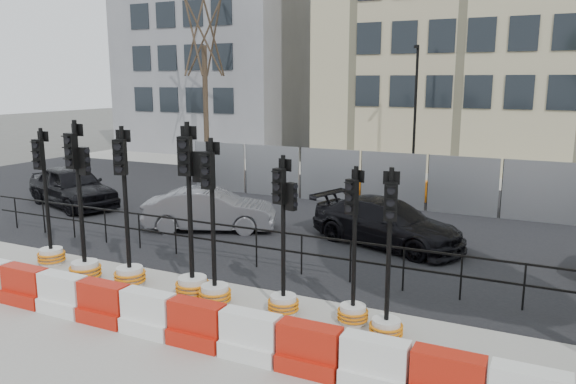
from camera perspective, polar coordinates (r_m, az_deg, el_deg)
The scene contains 21 objects.
ground at distance 12.83m, azimuth -5.82°, elevation -9.27°, with size 120.00×120.00×0.00m, color #51514C.
sidewalk_near at distance 10.60m, azimuth -14.58°, elevation -14.14°, with size 40.00×6.00×0.02m, color gray.
road at distance 18.88m, azimuth 5.34°, elevation -2.47°, with size 40.00×14.00×0.03m, color black.
sidewalk_far at distance 27.33m, azimuth 11.97°, elevation 1.63°, with size 40.00×4.00×0.02m, color gray.
building_grey at distance 38.16m, azimuth -6.77°, elevation 15.01°, with size 11.00×9.06×14.00m.
kerb_railing at distance 13.60m, azimuth -3.23°, elevation -4.98°, with size 18.00×0.04×1.00m.
heras_fencing at distance 21.40m, azimuth 6.69°, elevation 1.06°, with size 14.33×1.72×2.00m.
lamp_post_far at distance 25.89m, azimuth 12.79°, elevation 8.22°, with size 0.12×0.56×6.00m.
tree_bare_far at distance 31.08m, azimuth -8.55°, elevation 15.18°, with size 2.00×2.00×9.00m.
barrier_row at distance 10.60m, azimuth -13.97°, elevation -12.01°, with size 15.70×0.50×0.80m.
traffic_signal_a at distance 15.03m, azimuth -23.08°, elevation -4.27°, with size 0.67×0.67×3.38m.
traffic_signal_b at distance 13.53m, azimuth -20.09°, elevation -4.96°, with size 0.72×0.72×3.65m.
traffic_signal_c at distance 12.91m, azimuth -15.91°, elevation -6.10°, with size 0.70×0.70×3.55m.
traffic_signal_d at distance 11.89m, azimuth -9.75°, elevation -6.59°, with size 0.73×0.73×3.69m.
traffic_signal_e at distance 11.51m, azimuth -7.54°, elevation -8.05°, with size 0.67×0.67×3.41m.
traffic_signal_f at distance 10.96m, azimuth -0.48°, elevation -8.72°, with size 0.62×0.62×3.14m.
traffic_signal_g at distance 10.67m, azimuth 6.60°, elevation -10.11°, with size 0.59×0.59×3.00m.
traffic_signal_h at distance 10.13m, azimuth 10.01°, elevation -11.30°, with size 0.61×0.61×3.08m.
car_a at distance 21.58m, azimuth -21.04°, elevation 0.53°, with size 4.67×3.06×1.48m, color black.
car_b at distance 17.13m, azimuth -7.90°, elevation -1.79°, with size 4.14×2.81×1.29m, color #515257.
car_c at distance 15.67m, azimuth 10.03°, elevation -3.11°, with size 4.77×3.08×1.29m, color black.
Camera 1 is at (6.35, -10.20, 4.51)m, focal length 35.00 mm.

